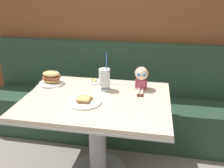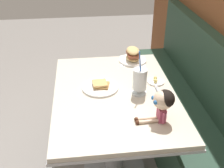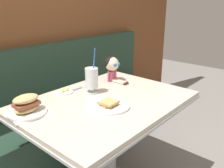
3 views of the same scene
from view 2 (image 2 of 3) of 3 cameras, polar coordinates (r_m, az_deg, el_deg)
booth_bench at (r=2.24m, az=16.92°, el=-9.56°), size 2.60×0.48×1.00m
diner_table at (r=1.95m, az=0.51°, el=-6.61°), size 1.11×0.81×0.74m
toast_plate at (r=1.88m, az=-2.42°, el=-0.53°), size 0.25×0.25×0.04m
milkshake_glass at (r=1.78m, az=5.76°, el=0.76°), size 0.10×0.10×0.32m
sandwich_plate at (r=2.22m, az=4.31°, el=5.80°), size 0.23×0.23×0.12m
butter_saucer at (r=1.96m, az=9.00°, el=0.60°), size 0.12×0.12×0.04m
butter_knife at (r=1.85m, az=9.66°, el=-1.72°), size 0.24×0.02×0.01m
seated_doll at (r=1.54m, az=10.46°, el=-3.62°), size 0.11×0.22×0.20m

